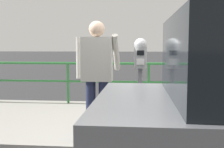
% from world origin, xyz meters
% --- Properties ---
extents(sidewalk_curb, '(36.00, 3.30, 0.15)m').
position_xyz_m(sidewalk_curb, '(0.00, 1.65, 0.07)').
color(sidewalk_curb, '#9E9B93').
rests_on(sidewalk_curb, ground).
extents(parking_meter, '(0.19, 0.20, 1.54)m').
position_xyz_m(parking_meter, '(-0.22, 0.37, 1.29)').
color(parking_meter, slate).
rests_on(parking_meter, sidewalk_curb).
extents(pedestrian_at_meter, '(0.66, 0.47, 1.80)m').
position_xyz_m(pedestrian_at_meter, '(-0.88, 0.44, 1.19)').
color(pedestrian_at_meter, '#1E233F').
rests_on(pedestrian_at_meter, sidewalk_curb).
extents(background_railing, '(24.06, 0.06, 1.03)m').
position_xyz_m(background_railing, '(-0.00, 3.07, 0.88)').
color(background_railing, '#2D7A38').
rests_on(background_railing, sidewalk_curb).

